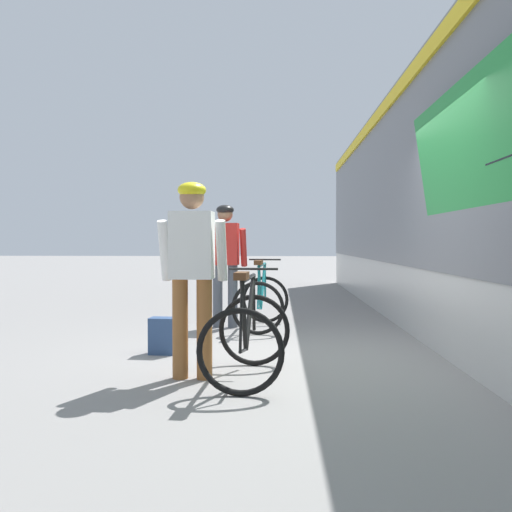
{
  "coord_description": "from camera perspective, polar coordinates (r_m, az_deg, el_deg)",
  "views": [
    {
      "loc": [
        -0.39,
        -5.3,
        1.23
      ],
      "look_at": [
        -0.67,
        1.24,
        1.05
      ],
      "focal_mm": 36.0,
      "sensor_mm": 36.0,
      "label": 1
    }
  ],
  "objects": [
    {
      "name": "cyclist_near_in_white",
      "position": [
        4.62,
        -7.11,
        -0.61
      ],
      "size": [
        0.62,
        0.32,
        1.76
      ],
      "color": "#935B2D",
      "rests_on": "ground"
    },
    {
      "name": "bicycle_far_teal",
      "position": [
        7.29,
        0.64,
        -4.95
      ],
      "size": [
        0.78,
        1.12,
        0.99
      ],
      "color": "black",
      "rests_on": "ground"
    },
    {
      "name": "bicycle_near_black",
      "position": [
        4.62,
        -0.92,
        -8.75
      ],
      "size": [
        0.78,
        1.11,
        0.99
      ],
      "color": "black",
      "rests_on": "ground"
    },
    {
      "name": "backpack_on_platform",
      "position": [
        5.78,
        -10.33,
        -8.71
      ],
      "size": [
        0.29,
        0.2,
        0.4
      ],
      "primitive_type": "cube",
      "rotation": [
        0.0,
        0.0,
        -0.08
      ],
      "color": "navy",
      "rests_on": "ground"
    },
    {
      "name": "cyclist_far_in_red",
      "position": [
        7.39,
        -3.44,
        0.2
      ],
      "size": [
        0.63,
        0.34,
        1.76
      ],
      "color": "#4C515B",
      "rests_on": "ground"
    },
    {
      "name": "ground_plane",
      "position": [
        5.45,
        6.6,
        -11.46
      ],
      "size": [
        80.0,
        80.0,
        0.0
      ],
      "primitive_type": "plane",
      "color": "gray"
    }
  ]
}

